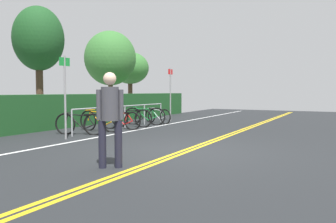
{
  "coord_description": "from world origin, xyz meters",
  "views": [
    {
      "loc": [
        -7.22,
        -3.33,
        1.4
      ],
      "look_at": [
        2.3,
        1.75,
        0.76
      ],
      "focal_mm": 36.06,
      "sensor_mm": 36.0,
      "label": 1
    }
  ],
  "objects_px": {
    "bicycle_4": "(145,116)",
    "sign_post_far": "(170,90)",
    "pedestrian": "(110,113)",
    "tree_far_right": "(110,58)",
    "sign_post_near": "(65,89)",
    "bicycle_3": "(132,118)",
    "bike_rack": "(125,111)",
    "bicycle_0": "(79,124)",
    "bicycle_2": "(121,120)",
    "bicycle_1": "(100,121)",
    "tree_mid": "(39,40)",
    "bicycle_5": "(158,116)",
    "tree_extra": "(130,68)"
  },
  "relations": [
    {
      "from": "bicycle_4",
      "to": "tree_mid",
      "type": "relative_size",
      "value": 0.36
    },
    {
      "from": "bicycle_3",
      "to": "pedestrian",
      "type": "relative_size",
      "value": 0.97
    },
    {
      "from": "bike_rack",
      "to": "tree_far_right",
      "type": "bearing_deg",
      "value": 43.82
    },
    {
      "from": "bicycle_4",
      "to": "bicycle_0",
      "type": "bearing_deg",
      "value": 178.22
    },
    {
      "from": "bicycle_1",
      "to": "tree_extra",
      "type": "relative_size",
      "value": 0.48
    },
    {
      "from": "pedestrian",
      "to": "tree_far_right",
      "type": "distance_m",
      "value": 11.97
    },
    {
      "from": "bicycle_3",
      "to": "sign_post_far",
      "type": "relative_size",
      "value": 0.68
    },
    {
      "from": "tree_mid",
      "to": "bicycle_3",
      "type": "bearing_deg",
      "value": -70.14
    },
    {
      "from": "sign_post_near",
      "to": "sign_post_far",
      "type": "relative_size",
      "value": 0.98
    },
    {
      "from": "bike_rack",
      "to": "bicycle_3",
      "type": "relative_size",
      "value": 3.37
    },
    {
      "from": "sign_post_near",
      "to": "bike_rack",
      "type": "bearing_deg",
      "value": 4.73
    },
    {
      "from": "bicycle_3",
      "to": "sign_post_near",
      "type": "distance_m",
      "value": 3.97
    },
    {
      "from": "tree_mid",
      "to": "tree_far_right",
      "type": "bearing_deg",
      "value": -1.94
    },
    {
      "from": "bicycle_4",
      "to": "tree_far_right",
      "type": "bearing_deg",
      "value": 57.67
    },
    {
      "from": "bicycle_0",
      "to": "bicycle_3",
      "type": "distance_m",
      "value": 2.82
    },
    {
      "from": "bicycle_0",
      "to": "tree_far_right",
      "type": "bearing_deg",
      "value": 29.32
    },
    {
      "from": "bicycle_2",
      "to": "bicycle_5",
      "type": "distance_m",
      "value": 2.74
    },
    {
      "from": "bicycle_3",
      "to": "tree_extra",
      "type": "relative_size",
      "value": 0.44
    },
    {
      "from": "bicycle_5",
      "to": "tree_far_right",
      "type": "height_order",
      "value": "tree_far_right"
    },
    {
      "from": "bike_rack",
      "to": "bicycle_1",
      "type": "relative_size",
      "value": 3.12
    },
    {
      "from": "sign_post_far",
      "to": "tree_extra",
      "type": "height_order",
      "value": "tree_extra"
    },
    {
      "from": "bicycle_4",
      "to": "pedestrian",
      "type": "relative_size",
      "value": 1.0
    },
    {
      "from": "bicycle_0",
      "to": "sign_post_far",
      "type": "bearing_deg",
      "value": -3.37
    },
    {
      "from": "bike_rack",
      "to": "bicycle_1",
      "type": "xyz_separation_m",
      "value": [
        -1.36,
        0.12,
        -0.26
      ]
    },
    {
      "from": "bicycle_1",
      "to": "tree_extra",
      "type": "xyz_separation_m",
      "value": [
        8.13,
        4.27,
        2.45
      ]
    },
    {
      "from": "bicycle_4",
      "to": "bicycle_5",
      "type": "relative_size",
      "value": 1.09
    },
    {
      "from": "bicycle_1",
      "to": "tree_mid",
      "type": "height_order",
      "value": "tree_mid"
    },
    {
      "from": "bicycle_3",
      "to": "tree_mid",
      "type": "height_order",
      "value": "tree_mid"
    },
    {
      "from": "bicycle_2",
      "to": "bicycle_3",
      "type": "relative_size",
      "value": 0.99
    },
    {
      "from": "sign_post_near",
      "to": "sign_post_far",
      "type": "distance_m",
      "value": 6.69
    },
    {
      "from": "tree_mid",
      "to": "bicycle_4",
      "type": "bearing_deg",
      "value": -57.86
    },
    {
      "from": "pedestrian",
      "to": "tree_far_right",
      "type": "relative_size",
      "value": 0.38
    },
    {
      "from": "bicycle_1",
      "to": "pedestrian",
      "type": "bearing_deg",
      "value": -138.51
    },
    {
      "from": "pedestrian",
      "to": "tree_mid",
      "type": "xyz_separation_m",
      "value": [
        4.83,
        7.35,
        2.49
      ]
    },
    {
      "from": "bicycle_2",
      "to": "bike_rack",
      "type": "bearing_deg",
      "value": 17.43
    },
    {
      "from": "bicycle_4",
      "to": "pedestrian",
      "type": "height_order",
      "value": "pedestrian"
    },
    {
      "from": "pedestrian",
      "to": "bicycle_2",
      "type": "bearing_deg",
      "value": 34.34
    },
    {
      "from": "sign_post_near",
      "to": "bicycle_3",
      "type": "bearing_deg",
      "value": 4.03
    },
    {
      "from": "bicycle_0",
      "to": "bicycle_3",
      "type": "height_order",
      "value": "bicycle_3"
    },
    {
      "from": "pedestrian",
      "to": "bicycle_0",
      "type": "bearing_deg",
      "value": 49.01
    },
    {
      "from": "bicycle_2",
      "to": "bicycle_0",
      "type": "bearing_deg",
      "value": 172.7
    },
    {
      "from": "bicycle_3",
      "to": "tree_far_right",
      "type": "xyz_separation_m",
      "value": [
        3.18,
        3.48,
        2.77
      ]
    },
    {
      "from": "bike_rack",
      "to": "bicycle_0",
      "type": "height_order",
      "value": "bike_rack"
    },
    {
      "from": "tree_extra",
      "to": "bicycle_5",
      "type": "bearing_deg",
      "value": -134.72
    },
    {
      "from": "sign_post_far",
      "to": "bicycle_1",
      "type": "bearing_deg",
      "value": 175.72
    },
    {
      "from": "pedestrian",
      "to": "tree_extra",
      "type": "xyz_separation_m",
      "value": [
        12.48,
        8.12,
        1.8
      ]
    },
    {
      "from": "bicycle_4",
      "to": "sign_post_far",
      "type": "relative_size",
      "value": 0.7
    },
    {
      "from": "bike_rack",
      "to": "bicycle_3",
      "type": "bearing_deg",
      "value": -1.42
    },
    {
      "from": "bike_rack",
      "to": "bicycle_2",
      "type": "xyz_separation_m",
      "value": [
        -0.46,
        -0.14,
        -0.3
      ]
    },
    {
      "from": "bicycle_2",
      "to": "sign_post_near",
      "type": "height_order",
      "value": "sign_post_near"
    }
  ]
}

